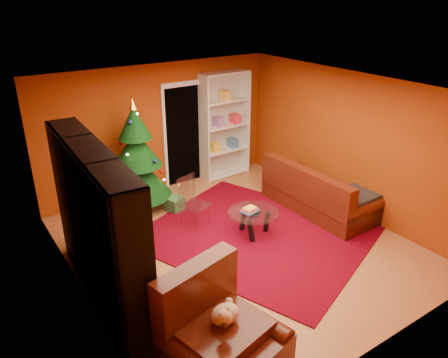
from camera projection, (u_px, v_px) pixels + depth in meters
floor at (237, 246)px, 7.27m from camera, size 5.00×5.50×0.05m
ceiling at (240, 87)px, 6.20m from camera, size 5.00×5.50×0.05m
wall_back at (159, 129)px, 8.84m from camera, size 5.00×0.05×2.60m
wall_left at (74, 217)px, 5.45m from camera, size 0.05×5.50×2.60m
wall_right at (350, 143)px, 8.03m from camera, size 0.05×5.50×2.60m
doorway at (186, 136)px, 9.21m from camera, size 1.06×0.60×2.16m
rug at (256, 235)px, 7.53m from camera, size 4.11×4.40×0.02m
media_unit at (98, 228)px, 5.61m from camera, size 0.57×2.87×2.19m
christmas_tree at (137, 157)px, 8.08m from camera, size 1.30×1.30×2.16m
gift_box_teal at (103, 211)px, 8.08m from camera, size 0.31×0.31×0.27m
gift_box_green at (175, 204)px, 8.31m from camera, size 0.34×0.34×0.28m
gift_box_red at (134, 201)px, 8.46m from camera, size 0.24×0.24×0.24m
white_bookshelf at (225, 126)px, 9.50m from camera, size 1.11×0.42×2.38m
armchair at (225, 335)px, 4.72m from camera, size 1.46×1.46×0.95m
dog at (225, 314)px, 4.69m from camera, size 0.46×0.38×0.31m
sofa at (320, 187)px, 8.22m from camera, size 1.02×2.22×0.95m
coffee_table at (254, 223)px, 7.47m from camera, size 1.03×1.03×0.55m
acrylic_chair at (195, 205)px, 7.68m from camera, size 0.54×0.57×0.83m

